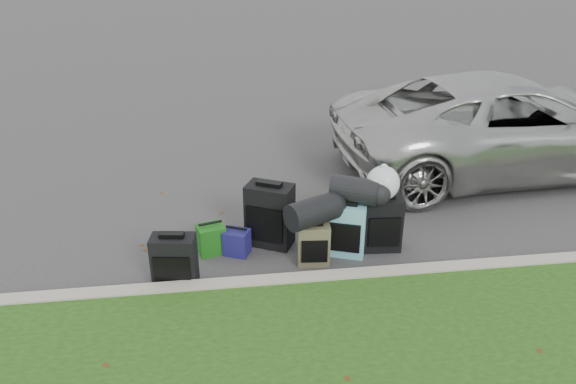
{
  "coord_description": "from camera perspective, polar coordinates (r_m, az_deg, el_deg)",
  "views": [
    {
      "loc": [
        -0.88,
        -5.81,
        3.47
      ],
      "look_at": [
        -0.1,
        0.2,
        0.55
      ],
      "focal_mm": 35.0,
      "sensor_mm": 36.0,
      "label": 1
    }
  ],
  "objects": [
    {
      "name": "tote_navy",
      "position": [
        6.5,
        -5.22,
        -5.1
      ],
      "size": [
        0.34,
        0.32,
        0.3
      ],
      "primitive_type": "cube",
      "rotation": [
        0.0,
        0.0,
        -0.43
      ],
      "color": "navy",
      "rests_on": "ground"
    },
    {
      "name": "suitcase_olive",
      "position": [
        6.27,
        2.62,
        -5.29
      ],
      "size": [
        0.37,
        0.25,
        0.48
      ],
      "primitive_type": "cube",
      "rotation": [
        0.0,
        0.0,
        -0.09
      ],
      "color": "#48452E",
      "rests_on": "ground"
    },
    {
      "name": "trash_bag",
      "position": [
        6.33,
        9.61,
        0.89
      ],
      "size": [
        0.38,
        0.38,
        0.38
      ],
      "primitive_type": "sphere",
      "color": "silver",
      "rests_on": "suitcase_large_black_right"
    },
    {
      "name": "suitcase_large_black_right",
      "position": [
        6.58,
        9.53,
        -3.17
      ],
      "size": [
        0.46,
        0.29,
        0.66
      ],
      "primitive_type": "cube",
      "rotation": [
        0.0,
        0.0,
        -0.07
      ],
      "color": "black",
      "rests_on": "ground"
    },
    {
      "name": "suitcase_large_black_left",
      "position": [
        6.56,
        -1.86,
        -2.35
      ],
      "size": [
        0.61,
        0.52,
        0.76
      ],
      "primitive_type": "cube",
      "rotation": [
        0.0,
        0.0,
        -0.46
      ],
      "color": "black",
      "rests_on": "ground"
    },
    {
      "name": "suitcase_teal",
      "position": [
        6.44,
        5.89,
        -3.77
      ],
      "size": [
        0.5,
        0.4,
        0.63
      ],
      "primitive_type": "cube",
      "rotation": [
        0.0,
        0.0,
        -0.35
      ],
      "color": "#5898B3",
      "rests_on": "ground"
    },
    {
      "name": "duffel_left",
      "position": [
        6.08,
        2.53,
        -2.03
      ],
      "size": [
        0.66,
        0.54,
        0.31
      ],
      "primitive_type": "cylinder",
      "rotation": [
        0.0,
        1.57,
        0.47
      ],
      "color": "black",
      "rests_on": "suitcase_olive"
    },
    {
      "name": "ground",
      "position": [
        6.82,
        1.05,
        -4.84
      ],
      "size": [
        120.0,
        120.0,
        0.0
      ],
      "primitive_type": "plane",
      "color": "#383535",
      "rests_on": "ground"
    },
    {
      "name": "suitcase_small_black",
      "position": [
        6.01,
        -11.47,
        -6.87
      ],
      "size": [
        0.49,
        0.31,
        0.57
      ],
      "primitive_type": "cube",
      "rotation": [
        0.0,
        0.0,
        -0.14
      ],
      "color": "black",
      "rests_on": "ground"
    },
    {
      "name": "tote_green",
      "position": [
        6.55,
        -7.81,
        -4.77
      ],
      "size": [
        0.36,
        0.31,
        0.34
      ],
      "primitive_type": "cube",
      "rotation": [
        0.0,
        0.0,
        0.27
      ],
      "color": "#1A6416",
      "rests_on": "ground"
    },
    {
      "name": "curb",
      "position": [
        5.95,
        2.48,
        -9.08
      ],
      "size": [
        120.0,
        0.18,
        0.15
      ],
      "primitive_type": "cube",
      "color": "#9E937F",
      "rests_on": "ground"
    },
    {
      "name": "suv",
      "position": [
        9.14,
        21.45,
        6.45
      ],
      "size": [
        5.35,
        2.72,
        1.45
      ],
      "primitive_type": "imported",
      "rotation": [
        0.0,
        0.0,
        1.63
      ],
      "color": "#B7B7B2",
      "rests_on": "ground"
    },
    {
      "name": "duffel_right",
      "position": [
        6.29,
        6.84,
        0.19
      ],
      "size": [
        0.61,
        0.51,
        0.3
      ],
      "primitive_type": "cylinder",
      "rotation": [
        0.0,
        1.57,
        -0.49
      ],
      "color": "black",
      "rests_on": "suitcase_teal"
    }
  ]
}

